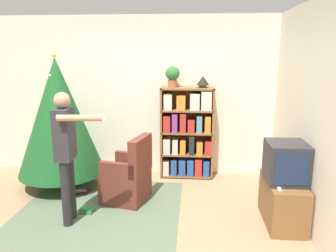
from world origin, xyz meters
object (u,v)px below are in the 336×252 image
television (286,162)px  table_lamp (203,81)px  bookshelf (187,134)px  potted_plant (173,75)px  armchair (128,178)px  christmas_tree (59,117)px  standing_person (66,148)px

television → table_lamp: bearing=123.2°
bookshelf → potted_plant: bearing=177.6°
potted_plant → table_lamp: potted_plant is taller
armchair → potted_plant: size_ratio=2.80×
christmas_tree → potted_plant: 1.84m
potted_plant → table_lamp: (0.47, 0.00, -0.09)m
television → standing_person: standing_person is taller
bookshelf → television: bookshelf is taller
bookshelf → christmas_tree: size_ratio=0.73×
bookshelf → standing_person: (-1.37, -1.62, 0.21)m
bookshelf → armchair: bearing=-128.4°
armchair → standing_person: bearing=-29.8°
christmas_tree → table_lamp: 2.25m
standing_person → potted_plant: potted_plant is taller
television → table_lamp: table_lamp is taller
armchair → standing_person: (-0.59, -0.63, 0.61)m
christmas_tree → armchair: christmas_tree is taller
potted_plant → table_lamp: size_ratio=1.64×
christmas_tree → table_lamp: size_ratio=10.07×
christmas_tree → standing_person: 1.21m
potted_plant → standing_person: bearing=-124.6°
standing_person → table_lamp: 2.37m
armchair → table_lamp: (1.01, 0.99, 1.25)m
standing_person → table_lamp: (1.60, 1.63, 0.64)m
television → christmas_tree: christmas_tree is taller
christmas_tree → potted_plant: size_ratio=6.12×
armchair → potted_plant: bearing=164.5°
standing_person → potted_plant: (1.12, 1.63, 0.73)m
standing_person → television: bearing=90.0°
table_lamp → bookshelf: bearing=-177.5°
table_lamp → armchair: bearing=-135.5°
television → standing_person: 2.56m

